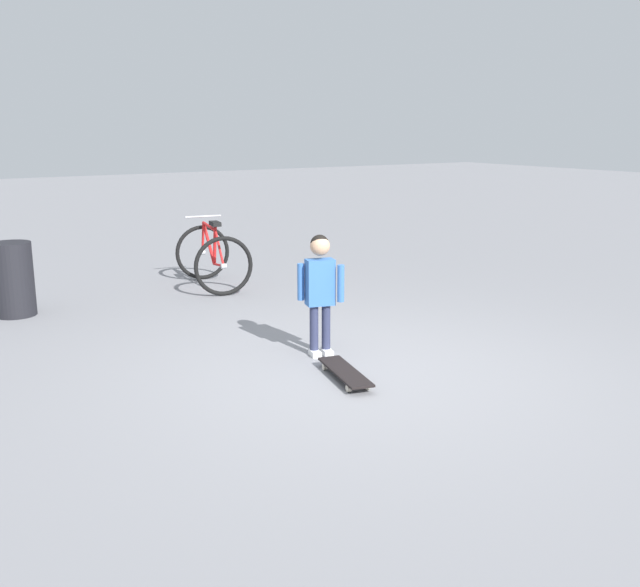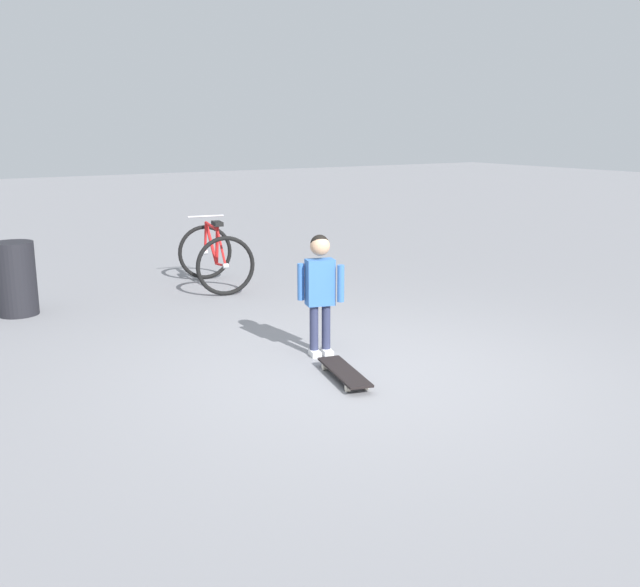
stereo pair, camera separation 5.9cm
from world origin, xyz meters
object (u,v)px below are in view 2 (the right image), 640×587
object	(u,v)px
skateboard	(344,372)
trash_bin	(16,279)
child_person	(320,281)
bicycle_mid	(215,257)

from	to	relation	value
skateboard	trash_bin	size ratio (longest dim) A/B	1.01
child_person	trash_bin	xyz separation A→B (m)	(-2.87, -1.99, -0.27)
child_person	bicycle_mid	xyz separation A→B (m)	(-3.02, 0.34, -0.28)
child_person	skateboard	bearing A→B (deg)	-15.41
skateboard	child_person	bearing A→B (deg)	164.59
child_person	trash_bin	world-z (taller)	child_person
bicycle_mid	trash_bin	size ratio (longest dim) A/B	1.50
bicycle_mid	trash_bin	xyz separation A→B (m)	(0.15, -2.34, 0.01)
child_person	trash_bin	size ratio (longest dim) A/B	1.36
skateboard	bicycle_mid	xyz separation A→B (m)	(-3.66, 0.52, 0.32)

